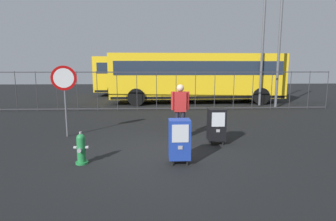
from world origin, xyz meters
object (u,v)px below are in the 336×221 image
(pedestrian, at_px, (180,108))
(fire_hydrant, at_px, (81,149))
(stop_sign, at_px, (64,86))
(street_light_near_left, at_px, (281,19))
(street_light_near_right, at_px, (264,22))
(bus_far, at_px, (163,74))
(newspaper_box_secondary, at_px, (216,124))
(newspaper_box_primary, at_px, (179,139))
(bus_near, at_px, (196,75))

(pedestrian, bearing_deg, fire_hydrant, -139.75)
(stop_sign, xyz_separation_m, street_light_near_left, (9.40, 5.78, 3.10))
(pedestrian, height_order, street_light_near_right, street_light_near_right)
(fire_hydrant, distance_m, pedestrian, 3.25)
(bus_far, distance_m, street_light_near_left, 9.76)
(newspaper_box_secondary, distance_m, bus_far, 14.09)
(pedestrian, distance_m, street_light_near_right, 9.83)
(newspaper_box_primary, height_order, bus_near, bus_near)
(bus_far, height_order, street_light_near_left, street_light_near_left)
(newspaper_box_primary, height_order, bus_far, bus_far)
(fire_hydrant, xyz_separation_m, newspaper_box_secondary, (3.42, 1.44, 0.22))
(street_light_near_left, bearing_deg, newspaper_box_primary, -125.84)
(newspaper_box_secondary, relative_size, stop_sign, 0.46)
(bus_far, distance_m, street_light_near_right, 8.70)
(fire_hydrant, xyz_separation_m, stop_sign, (-1.12, 2.51, 1.25))
(bus_far, bearing_deg, fire_hydrant, -98.47)
(fire_hydrant, relative_size, newspaper_box_primary, 0.73)
(stop_sign, relative_size, pedestrian, 1.34)
(newspaper_box_primary, distance_m, bus_near, 11.09)
(bus_near, relative_size, bus_far, 1.00)
(fire_hydrant, bearing_deg, newspaper_box_primary, -2.32)
(bus_near, bearing_deg, stop_sign, -124.36)
(pedestrian, bearing_deg, bus_near, 78.18)
(fire_hydrant, bearing_deg, newspaper_box_secondary, 22.87)
(newspaper_box_primary, distance_m, newspaper_box_secondary, 1.94)
(bus_far, bearing_deg, street_light_near_right, -47.83)
(pedestrian, xyz_separation_m, bus_near, (1.82, 8.69, 0.76))
(bus_far, xyz_separation_m, street_light_near_right, (5.46, -6.07, 3.00))
(newspaper_box_secondary, height_order, bus_near, bus_near)
(pedestrian, xyz_separation_m, street_light_near_right, (5.38, 7.32, 3.76))
(bus_near, bearing_deg, pedestrian, -103.05)
(bus_near, xyz_separation_m, bus_far, (-1.91, 4.70, 0.00))
(stop_sign, xyz_separation_m, pedestrian, (3.56, -0.45, -0.65))
(stop_sign, relative_size, bus_near, 0.21)
(fire_hydrant, xyz_separation_m, bus_far, (2.35, 15.45, 1.36))
(fire_hydrant, distance_m, street_light_near_left, 12.50)
(newspaper_box_primary, xyz_separation_m, street_light_near_right, (5.59, 9.47, 4.14))
(pedestrian, bearing_deg, street_light_near_left, 46.85)
(fire_hydrant, height_order, street_light_near_left, street_light_near_left)
(street_light_near_right, bearing_deg, pedestrian, -126.30)
(fire_hydrant, distance_m, bus_far, 15.68)
(bus_near, distance_m, street_light_near_left, 5.58)
(newspaper_box_secondary, bearing_deg, street_light_near_left, 54.66)
(fire_hydrant, bearing_deg, street_light_near_right, 50.21)
(newspaper_box_primary, xyz_separation_m, stop_sign, (-3.34, 2.60, 1.03))
(newspaper_box_primary, relative_size, street_light_near_left, 0.12)
(stop_sign, relative_size, street_light_near_right, 0.27)
(stop_sign, height_order, street_light_near_left, street_light_near_left)
(newspaper_box_secondary, relative_size, bus_far, 0.10)
(bus_near, distance_m, bus_far, 5.07)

